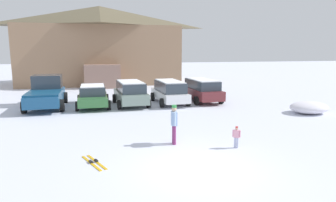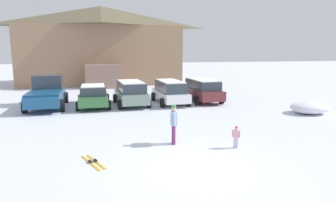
{
  "view_description": "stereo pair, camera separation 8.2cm",
  "coord_description": "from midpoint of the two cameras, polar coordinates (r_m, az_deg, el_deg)",
  "views": [
    {
      "loc": [
        -3.1,
        -9.05,
        3.94
      ],
      "look_at": [
        0.35,
        5.99,
        1.27
      ],
      "focal_mm": 32.0,
      "sensor_mm": 36.0,
      "label": 1
    },
    {
      "loc": [
        -3.02,
        -9.07,
        3.94
      ],
      "look_at": [
        0.35,
        5.99,
        1.27
      ],
      "focal_mm": 32.0,
      "sensor_mm": 36.0,
      "label": 2
    }
  ],
  "objects": [
    {
      "name": "ground",
      "position": [
        10.34,
        5.73,
        -12.63
      ],
      "size": [
        160.0,
        160.0,
        0.0
      ],
      "primitive_type": "plane",
      "color": "silver"
    },
    {
      "name": "plowed_snow_pile",
      "position": [
        20.59,
        25.48,
        -1.15
      ],
      "size": [
        2.42,
        1.93,
        0.74
      ],
      "primitive_type": "ellipsoid",
      "color": "white",
      "rests_on": "ground"
    },
    {
      "name": "parked_maroon_van",
      "position": [
        23.04,
        6.63,
        2.2
      ],
      "size": [
        2.31,
        4.77,
        1.71
      ],
      "color": "maroon",
      "rests_on": "ground"
    },
    {
      "name": "parked_grey_wagon",
      "position": [
        21.41,
        -6.96,
        1.64
      ],
      "size": [
        2.43,
        4.47,
        1.72
      ],
      "color": "gray",
      "rests_on": "ground"
    },
    {
      "name": "skier_child_in_pink_snowsuit",
      "position": [
        12.42,
        13.01,
        -6.51
      ],
      "size": [
        0.28,
        0.23,
        0.89
      ],
      "color": "#A7AFD2",
      "rests_on": "ground"
    },
    {
      "name": "skier_adult_in_blue_parka",
      "position": [
        12.51,
        1.27,
        -4.05
      ],
      "size": [
        0.3,
        0.61,
        1.67
      ],
      "color": "#782B61",
      "rests_on": "ground"
    },
    {
      "name": "ski_lodge",
      "position": [
        36.66,
        -12.5,
        10.44
      ],
      "size": [
        18.17,
        10.8,
        8.88
      ],
      "color": "#957255",
      "rests_on": "ground"
    },
    {
      "name": "parked_green_coupe",
      "position": [
        21.41,
        -13.92,
        1.03
      ],
      "size": [
        2.29,
        4.68,
        1.53
      ],
      "color": "#336C39",
      "rests_on": "ground"
    },
    {
      "name": "parked_white_suv",
      "position": [
        22.0,
        0.5,
        1.88
      ],
      "size": [
        2.27,
        4.75,
        1.69
      ],
      "color": "white",
      "rests_on": "ground"
    },
    {
      "name": "pair_of_skis",
      "position": [
        11.07,
        -13.86,
        -11.23
      ],
      "size": [
        0.91,
        1.65,
        0.08
      ],
      "color": "gold",
      "rests_on": "ground"
    },
    {
      "name": "pickup_truck",
      "position": [
        22.25,
        -21.94,
        1.48
      ],
      "size": [
        2.65,
        5.62,
        2.15
      ],
      "color": "navy",
      "rests_on": "ground"
    }
  ]
}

